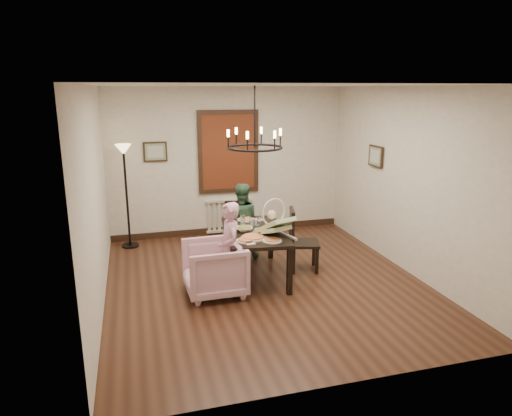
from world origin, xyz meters
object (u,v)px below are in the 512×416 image
chair_far (237,229)px  seated_man (241,227)px  armchair (214,268)px  dining_table (255,236)px  floor_lamp (127,198)px  baby_bouncer (275,224)px  chair_right (304,240)px  elderly_woman (230,257)px  drinking_glass (252,222)px

chair_far → seated_man: seated_man is taller
armchair → seated_man: seated_man is taller
dining_table → floor_lamp: floor_lamp is taller
chair_far → seated_man: (0.04, -0.15, 0.07)m
floor_lamp → dining_table: bearing=-46.0°
dining_table → baby_bouncer: bearing=-55.6°
chair_far → dining_table: bearing=-75.6°
chair_right → seated_man: bearing=60.9°
elderly_woman → floor_lamp: size_ratio=0.60×
chair_far → elderly_woman: size_ratio=0.84×
seated_man → dining_table: bearing=98.7°
armchair → drinking_glass: 1.04m
chair_right → seated_man: size_ratio=0.94×
dining_table → armchair: 0.87m
seated_man → drinking_glass: 0.67m
elderly_woman → chair_right: bearing=108.9°
chair_far → armchair: 1.55m
dining_table → armchair: size_ratio=2.00×
floor_lamp → chair_right: bearing=-35.3°
armchair → chair_right: bearing=106.4°
drinking_glass → floor_lamp: (-1.82, 1.69, 0.11)m
armchair → seated_man: bearing=150.4°
chair_right → floor_lamp: floor_lamp is taller
dining_table → floor_lamp: size_ratio=0.91×
armchair → seated_man: (0.68, 1.26, 0.16)m
dining_table → baby_bouncer: 0.50m
elderly_woman → floor_lamp: bearing=-154.1°
armchair → drinking_glass: bearing=131.1°
elderly_woman → baby_bouncer: baby_bouncer is taller
chair_right → baby_bouncer: (-0.61, -0.40, 0.42)m
dining_table → baby_bouncer: baby_bouncer is taller
baby_bouncer → drinking_glass: bearing=90.1°
baby_bouncer → floor_lamp: 3.02m
drinking_glass → floor_lamp: 2.49m
chair_right → drinking_glass: chair_right is taller
chair_right → baby_bouncer: 0.84m
baby_bouncer → floor_lamp: size_ratio=0.32×
dining_table → armchair: bearing=-140.7°
chair_right → armchair: 1.58m
dining_table → baby_bouncer: size_ratio=2.84×
chair_far → armchair: chair_far is taller
drinking_glass → chair_right: bearing=-11.4°
elderly_woman → drinking_glass: elderly_woman is taller
dining_table → seated_man: size_ratio=1.55×
elderly_woman → baby_bouncer: 0.79m
chair_right → armchair: size_ratio=1.22×
seated_man → baby_bouncer: baby_bouncer is taller
floor_lamp → drinking_glass: bearing=-42.9°
dining_table → elderly_woman: elderly_woman is taller
seated_man → elderly_woman: bearing=77.6°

